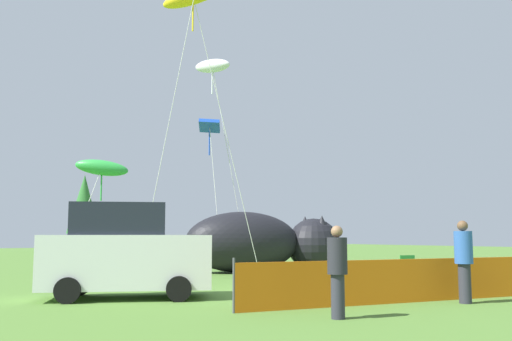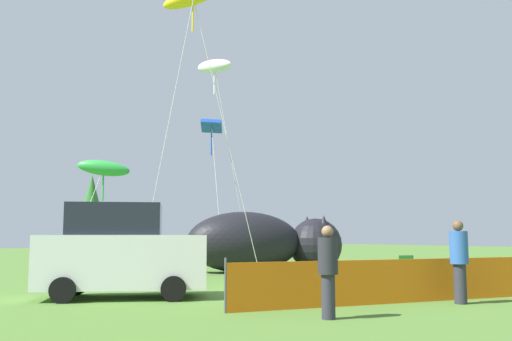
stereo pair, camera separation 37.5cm
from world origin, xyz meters
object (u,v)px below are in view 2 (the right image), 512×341
object	(u,v)px
kite_blue_box	(212,128)
folding_chair	(409,269)
inflatable_cat	(262,244)
kite_green_fish	(104,168)
parked_car	(122,252)
spectator_in_white_shirt	(459,258)
kite_white_ghost	(215,67)
spectator_in_green_shirt	(328,268)

from	to	relation	value
kite_blue_box	folding_chair	bearing A→B (deg)	-84.86
inflatable_cat	kite_green_fish	world-z (taller)	kite_green_fish
parked_car	spectator_in_white_shirt	world-z (taller)	parked_car
spectator_in_white_shirt	kite_white_ghost	world-z (taller)	kite_white_ghost
parked_car	folding_chair	size ratio (longest dim) A/B	4.66
spectator_in_green_shirt	kite_blue_box	distance (m)	15.40
spectator_in_green_shirt	kite_green_fish	bearing A→B (deg)	88.60
folding_chair	spectator_in_white_shirt	world-z (taller)	spectator_in_white_shirt
folding_chair	spectator_in_white_shirt	distance (m)	3.81
folding_chair	kite_white_ghost	distance (m)	13.45
spectator_in_white_shirt	kite_green_fish	bearing A→B (deg)	104.89
spectator_in_green_shirt	kite_white_ghost	size ratio (longest dim) A/B	0.18
kite_green_fish	kite_white_ghost	distance (m)	6.97
parked_car	spectator_in_white_shirt	distance (m)	7.92
kite_green_fish	kite_blue_box	bearing A→B (deg)	-3.28
inflatable_cat	kite_white_ghost	world-z (taller)	kite_white_ghost
parked_car	folding_chair	distance (m)	8.16
parked_car	folding_chair	xyz separation A→B (m)	(7.88, -2.05, -0.54)
folding_chair	kite_green_fish	distance (m)	12.39
folding_chair	spectator_in_green_shirt	bearing A→B (deg)	-43.16
spectator_in_white_shirt	spectator_in_green_shirt	size ratio (longest dim) A/B	1.09
spectator_in_green_shirt	kite_blue_box	bearing A→B (deg)	69.65
parked_car	kite_white_ghost	bearing A→B (deg)	74.86
spectator_in_white_shirt	kite_blue_box	bearing A→B (deg)	85.50
parked_car	kite_green_fish	size ratio (longest dim) A/B	0.95
inflatable_cat	parked_car	bearing A→B (deg)	-125.09
parked_car	kite_blue_box	bearing A→B (deg)	75.06
kite_white_ghost	kite_blue_box	bearing A→B (deg)	-137.39
kite_green_fish	kite_white_ghost	xyz separation A→B (m)	(4.94, -0.05, 4.92)
spectator_in_white_shirt	spectator_in_green_shirt	distance (m)	3.98
kite_white_ghost	kite_blue_box	xyz separation A→B (m)	(-0.24, -0.22, -2.87)
inflatable_cat	kite_green_fish	bearing A→B (deg)	177.55
spectator_in_green_shirt	kite_white_ghost	distance (m)	16.86
spectator_in_green_shirt	kite_green_fish	distance (m)	14.21
parked_car	spectator_in_green_shirt	bearing A→B (deg)	-44.83
inflatable_cat	kite_white_ghost	size ratio (longest dim) A/B	0.70
folding_chair	spectator_in_green_shirt	size ratio (longest dim) A/B	0.55
folding_chair	kite_blue_box	xyz separation A→B (m)	(-0.92, 10.18, 5.63)
inflatable_cat	spectator_in_white_shirt	bearing A→B (deg)	-83.26
folding_chair	inflatable_cat	distance (m)	8.19
kite_green_fish	spectator_in_green_shirt	bearing A→B (deg)	-91.40
spectator_in_white_shirt	folding_chair	bearing A→B (deg)	58.60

